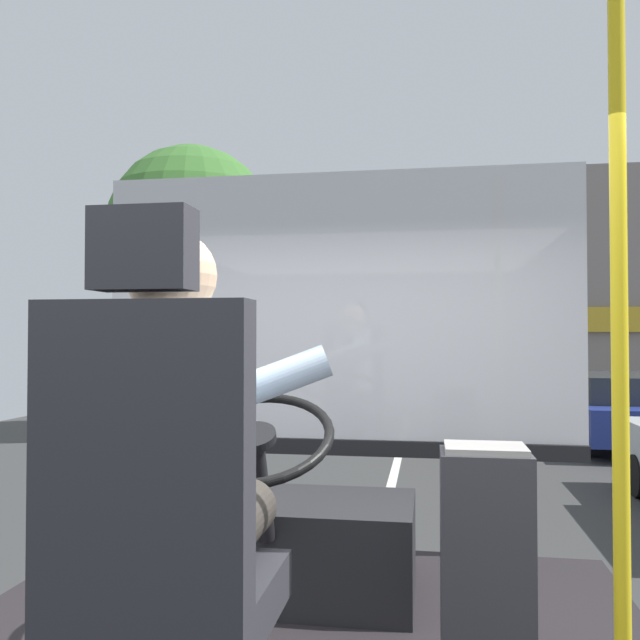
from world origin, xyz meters
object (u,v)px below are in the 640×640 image
object	(u,v)px
bus_driver	(179,445)
fare_box	(486,566)
handrail_pole	(619,324)
parked_car_blue	(616,408)
driver_seat	(161,549)
steering_console	(281,541)

from	to	relation	value
bus_driver	fare_box	xyz separation A→B (m)	(0.78, 0.56, -0.44)
bus_driver	fare_box	size ratio (longest dim) A/B	1.12
handrail_pole	parked_car_blue	distance (m)	10.88
parked_car_blue	fare_box	bearing A→B (deg)	-106.69
driver_seat	fare_box	world-z (taller)	driver_seat
bus_driver	steering_console	size ratio (longest dim) A/B	0.76
driver_seat	bus_driver	xyz separation A→B (m)	(0.00, 0.11, 0.22)
bus_driver	driver_seat	bearing A→B (deg)	-90.00
fare_box	bus_driver	bearing A→B (deg)	-144.38
fare_box	parked_car_blue	xyz separation A→B (m)	(3.06, 10.20, -0.55)
handrail_pole	fare_box	bearing A→B (deg)	142.66
driver_seat	fare_box	size ratio (longest dim) A/B	1.83
parked_car_blue	bus_driver	bearing A→B (deg)	-109.65
bus_driver	fare_box	world-z (taller)	bus_driver
driver_seat	parked_car_blue	xyz separation A→B (m)	(3.84, 10.88, -0.77)
driver_seat	handrail_pole	xyz separation A→B (m)	(1.12, 0.42, 0.52)
driver_seat	bus_driver	bearing A→B (deg)	90.00
parked_car_blue	steering_console	bearing A→B (deg)	-111.80
handrail_pole	fare_box	xyz separation A→B (m)	(-0.33, 0.25, -0.75)
steering_console	parked_car_blue	bearing A→B (deg)	68.20
driver_seat	steering_console	xyz separation A→B (m)	(0.00, 1.27, -0.37)
bus_driver	fare_box	bearing A→B (deg)	35.62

